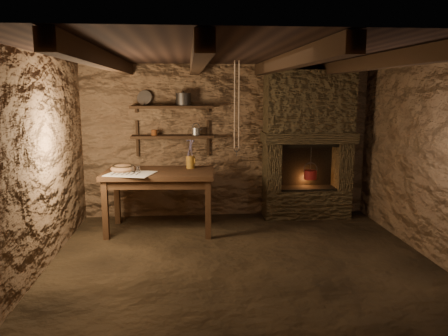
{
  "coord_description": "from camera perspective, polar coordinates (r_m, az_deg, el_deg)",
  "views": [
    {
      "loc": [
        -0.62,
        -4.87,
        1.99
      ],
      "look_at": [
        -0.14,
        0.9,
        0.96
      ],
      "focal_mm": 35.0,
      "sensor_mm": 36.0,
      "label": 1
    }
  ],
  "objects": [
    {
      "name": "drinking_glasses",
      "position": [
        6.16,
        -11.79,
        -0.13
      ],
      "size": [
        0.19,
        0.06,
        0.08
      ],
      "primitive_type": null,
      "color": "silver",
      "rests_on": "linen_cloth"
    },
    {
      "name": "pewter_cutlery_row",
      "position": [
        6.04,
        -12.11,
        -0.67
      ],
      "size": [
        0.54,
        0.33,
        0.01
      ],
      "primitive_type": null,
      "rotation": [
        0.0,
        0.0,
        -0.3
      ],
      "color": "gray",
      "rests_on": "linen_cloth"
    },
    {
      "name": "hanging_ropes",
      "position": [
        5.96,
        1.68,
        8.21
      ],
      "size": [
        0.08,
        0.08,
        1.2
      ],
      "primitive_type": null,
      "color": "#D1B393",
      "rests_on": "ceiling"
    },
    {
      "name": "front_wall",
      "position": [
        3.04,
        7.15,
        -5.09
      ],
      "size": [
        4.5,
        0.04,
        2.4
      ],
      "primitive_type": "cube",
      "color": "brown",
      "rests_on": "floor"
    },
    {
      "name": "shelf_lower",
      "position": [
        6.75,
        -6.74,
        4.11
      ],
      "size": [
        1.25,
        0.3,
        0.04
      ],
      "primitive_type": "cube",
      "color": "black",
      "rests_on": "back_wall"
    },
    {
      "name": "wooden_bowl",
      "position": [
        6.27,
        -13.06,
        -0.06
      ],
      "size": [
        0.42,
        0.42,
        0.12
      ],
      "primitive_type": "ellipsoid",
      "rotation": [
        0.0,
        0.0,
        -0.21
      ],
      "color": "#976841",
      "rests_on": "work_table"
    },
    {
      "name": "tin_pan",
      "position": [
        6.85,
        -10.33,
        9.01
      ],
      "size": [
        0.25,
        0.16,
        0.23
      ],
      "primitive_type": "cylinder",
      "rotation": [
        1.26,
        0.0,
        -0.28
      ],
      "color": "gray",
      "rests_on": "shelf_upper"
    },
    {
      "name": "shelf_upper",
      "position": [
        6.72,
        -6.81,
        7.93
      ],
      "size": [
        1.25,
        0.3,
        0.04
      ],
      "primitive_type": "cube",
      "color": "black",
      "rests_on": "back_wall"
    },
    {
      "name": "small_kettle",
      "position": [
        6.74,
        -3.69,
        4.81
      ],
      "size": [
        0.2,
        0.18,
        0.18
      ],
      "primitive_type": null,
      "rotation": [
        0.0,
        0.0,
        0.35
      ],
      "color": "gray",
      "rests_on": "shelf_lower"
    },
    {
      "name": "beam_mid_left",
      "position": [
        4.89,
        -3.48,
        13.78
      ],
      "size": [
        0.14,
        3.95,
        0.16
      ],
      "primitive_type": "cube",
      "color": "black",
      "rests_on": "ceiling"
    },
    {
      "name": "beam_far_right",
      "position": [
        5.32,
        19.19,
        12.94
      ],
      "size": [
        0.14,
        3.95,
        0.16
      ],
      "primitive_type": "cube",
      "color": "black",
      "rests_on": "ceiling"
    },
    {
      "name": "stoneware_jug",
      "position": [
        6.35,
        -4.39,
        1.57
      ],
      "size": [
        0.14,
        0.13,
        0.42
      ],
      "rotation": [
        0.0,
        0.0,
        0.13
      ],
      "color": "#8C5D1B",
      "rests_on": "work_table"
    },
    {
      "name": "hearth",
      "position": [
        6.94,
        10.89,
        3.55
      ],
      "size": [
        1.43,
        0.51,
        2.3
      ],
      "color": "#392E1C",
      "rests_on": "floor"
    },
    {
      "name": "left_wall",
      "position": [
        5.2,
        -23.0,
        0.5
      ],
      "size": [
        0.04,
        4.0,
        2.4
      ],
      "primitive_type": "cube",
      "color": "brown",
      "rests_on": "floor"
    },
    {
      "name": "linen_cloth",
      "position": [
        6.06,
        -12.09,
        -0.73
      ],
      "size": [
        0.72,
        0.64,
        0.01
      ],
      "primitive_type": "cube",
      "rotation": [
        0.0,
        0.0,
        -0.3
      ],
      "color": "white",
      "rests_on": "work_table"
    },
    {
      "name": "rusty_tin",
      "position": [
        6.76,
        -9.09,
        4.59
      ],
      "size": [
        0.1,
        0.1,
        0.09
      ],
      "primitive_type": "cylinder",
      "rotation": [
        0.0,
        0.0,
        0.15
      ],
      "color": "#5E2C12",
      "rests_on": "shelf_lower"
    },
    {
      "name": "beam_far_left",
      "position": [
        4.96,
        -15.42,
        13.39
      ],
      "size": [
        0.14,
        3.95,
        0.16
      ],
      "primitive_type": "cube",
      "color": "black",
      "rests_on": "ceiling"
    },
    {
      "name": "iron_stockpot",
      "position": [
        6.72,
        -5.33,
        8.84
      ],
      "size": [
        0.25,
        0.25,
        0.17
      ],
      "primitive_type": "cylinder",
      "rotation": [
        0.0,
        0.0,
        -0.12
      ],
      "color": "#322F2D",
      "rests_on": "shelf_upper"
    },
    {
      "name": "back_wall",
      "position": [
        6.95,
        0.36,
        3.51
      ],
      "size": [
        4.5,
        0.04,
        2.4
      ],
      "primitive_type": "cube",
      "color": "brown",
      "rests_on": "floor"
    },
    {
      "name": "ceiling",
      "position": [
        4.93,
        2.53,
        14.8
      ],
      "size": [
        4.5,
        4.0,
        0.04
      ],
      "primitive_type": "cube",
      "color": "black",
      "rests_on": "back_wall"
    },
    {
      "name": "floor",
      "position": [
        5.3,
        2.33,
        -12.02
      ],
      "size": [
        4.5,
        4.5,
        0.0
      ],
      "primitive_type": "plane",
      "color": "black",
      "rests_on": "ground"
    },
    {
      "name": "beam_mid_right",
      "position": [
        5.01,
        8.37,
        13.6
      ],
      "size": [
        0.14,
        3.95,
        0.16
      ],
      "primitive_type": "cube",
      "color": "black",
      "rests_on": "ceiling"
    },
    {
      "name": "red_pot",
      "position": [
        6.99,
        11.22,
        -0.79
      ],
      "size": [
        0.26,
        0.26,
        0.54
      ],
      "rotation": [
        0.0,
        0.0,
        -0.35
      ],
      "color": "maroon",
      "rests_on": "hearth"
    },
    {
      "name": "right_wall",
      "position": [
        5.71,
        25.44,
        1.11
      ],
      "size": [
        0.04,
        4.0,
        2.4
      ],
      "primitive_type": "cube",
      "color": "brown",
      "rests_on": "floor"
    },
    {
      "name": "work_table",
      "position": [
        6.3,
        -8.36,
        -4.0
      ],
      "size": [
        1.59,
        0.97,
        0.88
      ],
      "rotation": [
        0.0,
        0.0,
        -0.06
      ],
      "color": "#342012",
      "rests_on": "floor"
    }
  ]
}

